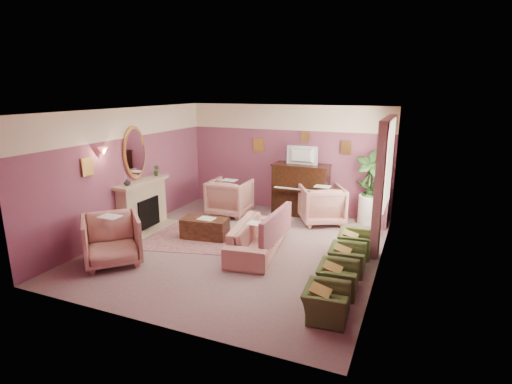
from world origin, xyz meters
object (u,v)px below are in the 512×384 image
at_px(television, 301,154).
at_px(floral_armchair_left, 230,195).
at_px(coffee_table, 205,228).
at_px(olive_chair_a, 326,298).
at_px(sofa, 257,232).
at_px(olive_chair_c, 347,255).
at_px(olive_chair_d, 355,239).
at_px(piano, 301,190).
at_px(side_table, 369,209).
at_px(floral_armchair_front, 112,237).
at_px(floral_armchair_right, 322,203).
at_px(olive_chair_b, 338,274).

distance_m(television, floral_armchair_left, 2.12).
bearing_deg(coffee_table, television, 59.26).
bearing_deg(olive_chair_a, television, 111.09).
distance_m(sofa, floral_armchair_left, 2.57).
height_order(olive_chair_a, olive_chair_c, same).
height_order(coffee_table, olive_chair_d, olive_chair_d).
height_order(television, sofa, television).
height_order(piano, coffee_table, piano).
distance_m(olive_chair_c, side_table, 2.87).
bearing_deg(olive_chair_c, television, 121.21).
distance_m(piano, olive_chair_d, 2.75).
xyz_separation_m(piano, olive_chair_a, (1.74, -4.56, -0.34)).
relative_size(coffee_table, side_table, 1.43).
relative_size(sofa, floral_armchair_front, 2.02).
bearing_deg(piano, floral_armchair_right, -34.78).
bearing_deg(floral_armchair_right, sofa, -108.64).
xyz_separation_m(television, floral_armchair_left, (-1.70, -0.67, -1.08)).
bearing_deg(side_table, floral_armchair_right, -159.01).
height_order(floral_armchair_right, olive_chair_c, floral_armchair_right).
relative_size(coffee_table, floral_armchair_front, 0.97).
height_order(floral_armchair_right, floral_armchair_front, same).
relative_size(coffee_table, olive_chair_d, 1.40).
bearing_deg(side_table, coffee_table, -142.84).
xyz_separation_m(sofa, side_table, (1.84, 2.67, -0.07)).
bearing_deg(television, olive_chair_d, -49.71).
xyz_separation_m(sofa, olive_chair_b, (1.83, -1.01, -0.11)).
height_order(television, side_table, television).
bearing_deg(olive_chair_a, olive_chair_c, 90.00).
height_order(piano, olive_chair_d, piano).
bearing_deg(coffee_table, olive_chair_b, -21.77).
height_order(olive_chair_a, olive_chair_d, same).
relative_size(coffee_table, floral_armchair_right, 0.97).
bearing_deg(floral_armchair_right, olive_chair_b, -71.96).
relative_size(floral_armchair_left, floral_armchair_right, 1.00).
distance_m(floral_armchair_left, side_table, 3.51).
bearing_deg(floral_armchair_left, side_table, 10.98).
xyz_separation_m(floral_armchair_right, olive_chair_c, (1.07, -2.46, -0.21)).
height_order(piano, side_table, piano).
height_order(floral_armchair_front, side_table, floral_armchair_front).
height_order(olive_chair_c, olive_chair_d, same).
distance_m(coffee_table, sofa, 1.39).
bearing_deg(olive_chair_b, television, 115.24).
distance_m(olive_chair_c, olive_chair_d, 0.82).
relative_size(sofa, floral_armchair_right, 2.02).
xyz_separation_m(piano, olive_chair_d, (1.74, -2.10, -0.34)).
distance_m(floral_armchair_right, floral_armchair_front, 4.89).
height_order(sofa, floral_armchair_front, floral_armchair_front).
distance_m(coffee_table, olive_chair_b, 3.43).
distance_m(floral_armchair_left, floral_armchair_front, 3.62).
xyz_separation_m(olive_chair_a, olive_chair_b, (0.00, 0.82, 0.00)).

